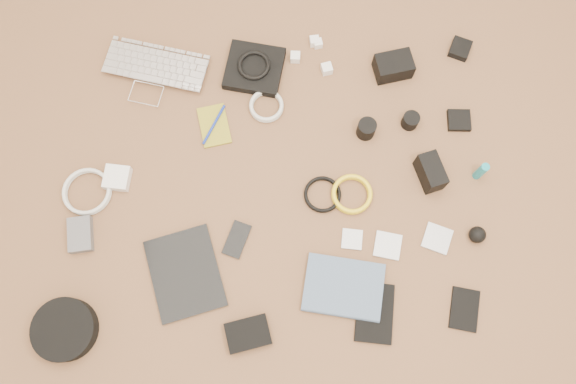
{
  "coord_description": "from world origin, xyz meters",
  "views": [
    {
      "loc": [
        0.02,
        -0.51,
        1.74
      ],
      "look_at": [
        0.01,
        -0.02,
        0.02
      ],
      "focal_mm": 35.0,
      "sensor_mm": 36.0,
      "label": 1
    }
  ],
  "objects_px": {
    "tablet": "(185,273)",
    "paperback": "(340,317)",
    "headphone_case": "(65,329)",
    "dslr_camera": "(393,66)",
    "laptop": "(152,78)",
    "phone": "(237,240)"
  },
  "relations": [
    {
      "from": "laptop",
      "to": "tablet",
      "type": "height_order",
      "value": "laptop"
    },
    {
      "from": "dslr_camera",
      "to": "tablet",
      "type": "relative_size",
      "value": 0.46
    },
    {
      "from": "dslr_camera",
      "to": "paperback",
      "type": "relative_size",
      "value": 0.51
    },
    {
      "from": "laptop",
      "to": "tablet",
      "type": "bearing_deg",
      "value": -64.71
    },
    {
      "from": "laptop",
      "to": "phone",
      "type": "height_order",
      "value": "laptop"
    },
    {
      "from": "dslr_camera",
      "to": "phone",
      "type": "bearing_deg",
      "value": -144.14
    },
    {
      "from": "headphone_case",
      "to": "paperback",
      "type": "relative_size",
      "value": 0.79
    },
    {
      "from": "phone",
      "to": "headphone_case",
      "type": "bearing_deg",
      "value": -131.06
    },
    {
      "from": "dslr_camera",
      "to": "phone",
      "type": "height_order",
      "value": "dslr_camera"
    },
    {
      "from": "dslr_camera",
      "to": "headphone_case",
      "type": "distance_m",
      "value": 1.34
    },
    {
      "from": "headphone_case",
      "to": "paperback",
      "type": "distance_m",
      "value": 0.82
    },
    {
      "from": "tablet",
      "to": "phone",
      "type": "bearing_deg",
      "value": 17.29
    },
    {
      "from": "laptop",
      "to": "dslr_camera",
      "type": "xyz_separation_m",
      "value": [
        0.82,
        0.04,
        0.02
      ]
    },
    {
      "from": "tablet",
      "to": "headphone_case",
      "type": "xyz_separation_m",
      "value": [
        -0.35,
        -0.17,
        0.02
      ]
    },
    {
      "from": "phone",
      "to": "tablet",
      "type": "bearing_deg",
      "value": -125.67
    },
    {
      "from": "laptop",
      "to": "dslr_camera",
      "type": "relative_size",
      "value": 2.86
    },
    {
      "from": "tablet",
      "to": "paperback",
      "type": "distance_m",
      "value": 0.49
    },
    {
      "from": "tablet",
      "to": "phone",
      "type": "relative_size",
      "value": 2.35
    },
    {
      "from": "laptop",
      "to": "headphone_case",
      "type": "distance_m",
      "value": 0.86
    },
    {
      "from": "laptop",
      "to": "headphone_case",
      "type": "relative_size",
      "value": 1.85
    },
    {
      "from": "paperback",
      "to": "headphone_case",
      "type": "bearing_deg",
      "value": 101.49
    },
    {
      "from": "laptop",
      "to": "phone",
      "type": "distance_m",
      "value": 0.63
    }
  ]
}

